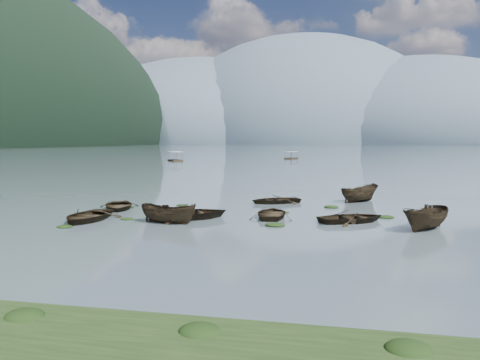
% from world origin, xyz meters
% --- Properties ---
extents(ground_plane, '(2400.00, 2400.00, 0.00)m').
position_xyz_m(ground_plane, '(0.00, 0.00, 0.00)').
color(ground_plane, '#515F65').
extents(near_shore, '(60.00, 6.00, 0.50)m').
position_xyz_m(near_shore, '(0.00, -14.00, 0.00)').
color(near_shore, black).
rests_on(near_shore, ground).
extents(haze_mtn_a, '(520.00, 520.00, 280.00)m').
position_xyz_m(haze_mtn_a, '(-260.00, 900.00, 0.00)').
color(haze_mtn_a, '#475666').
rests_on(haze_mtn_a, ground).
extents(haze_mtn_b, '(520.00, 520.00, 340.00)m').
position_xyz_m(haze_mtn_b, '(-60.00, 900.00, 0.00)').
color(haze_mtn_b, '#475666').
rests_on(haze_mtn_b, ground).
extents(haze_mtn_c, '(520.00, 520.00, 260.00)m').
position_xyz_m(haze_mtn_c, '(140.00, 900.00, 0.00)').
color(haze_mtn_c, '#475666').
rests_on(haze_mtn_c, ground).
extents(rowboat_0, '(3.41, 4.71, 0.96)m').
position_xyz_m(rowboat_0, '(-8.02, 3.46, 0.00)').
color(rowboat_0, black).
rests_on(rowboat_0, ground).
extents(rowboat_1, '(6.26, 5.75, 1.06)m').
position_xyz_m(rowboat_1, '(-2.03, 5.47, 0.00)').
color(rowboat_1, black).
rests_on(rowboat_1, ground).
extents(rowboat_2, '(4.03, 2.19, 1.47)m').
position_xyz_m(rowboat_2, '(-2.68, 3.64, 0.00)').
color(rowboat_2, black).
rests_on(rowboat_2, ground).
extents(rowboat_3, '(3.16, 4.23, 0.84)m').
position_xyz_m(rowboat_3, '(3.15, 7.25, 0.00)').
color(rowboat_3, black).
rests_on(rowboat_3, ground).
extents(rowboat_4, '(5.23, 4.77, 0.89)m').
position_xyz_m(rowboat_4, '(8.24, 6.37, 0.00)').
color(rowboat_4, black).
rests_on(rowboat_4, ground).
extents(rowboat_5, '(3.67, 4.25, 1.59)m').
position_xyz_m(rowboat_5, '(12.26, 4.58, 0.00)').
color(rowboat_5, black).
rests_on(rowboat_5, ground).
extents(rowboat_6, '(4.37, 5.01, 0.87)m').
position_xyz_m(rowboat_6, '(-8.41, 8.50, 0.00)').
color(rowboat_6, black).
rests_on(rowboat_6, ground).
extents(rowboat_7, '(5.02, 4.60, 0.85)m').
position_xyz_m(rowboat_7, '(2.46, 14.24, 0.00)').
color(rowboat_7, black).
rests_on(rowboat_7, ground).
extents(rowboat_8, '(3.94, 4.18, 1.61)m').
position_xyz_m(rowboat_8, '(9.13, 16.44, 0.00)').
color(rowboat_8, black).
rests_on(rowboat_8, ground).
extents(weed_clump_0, '(0.95, 0.78, 0.21)m').
position_xyz_m(weed_clump_0, '(-8.07, 1.05, 0.00)').
color(weed_clump_0, black).
rests_on(weed_clump_0, ground).
extents(weed_clump_1, '(0.88, 0.70, 0.19)m').
position_xyz_m(weed_clump_1, '(-5.76, 4.36, 0.00)').
color(weed_clump_1, black).
rests_on(weed_clump_1, ground).
extents(weed_clump_2, '(1.18, 0.94, 0.26)m').
position_xyz_m(weed_clump_2, '(3.78, 4.01, 0.00)').
color(weed_clump_2, black).
rests_on(weed_clump_2, ground).
extents(weed_clump_3, '(0.79, 0.67, 0.18)m').
position_xyz_m(weed_clump_3, '(3.70, 9.19, 0.00)').
color(weed_clump_3, black).
rests_on(weed_clump_3, ground).
extents(weed_clump_4, '(1.06, 0.84, 0.22)m').
position_xyz_m(weed_clump_4, '(10.46, 8.42, 0.00)').
color(weed_clump_4, black).
rests_on(weed_clump_4, ground).
extents(weed_clump_5, '(1.19, 0.96, 0.25)m').
position_xyz_m(weed_clump_5, '(-8.12, 9.14, 0.00)').
color(weed_clump_5, black).
rests_on(weed_clump_5, ground).
extents(weed_clump_6, '(0.94, 0.78, 0.20)m').
position_xyz_m(weed_clump_6, '(-4.36, 11.07, 0.00)').
color(weed_clump_6, black).
rests_on(weed_clump_6, ground).
extents(weed_clump_7, '(1.11, 0.88, 0.24)m').
position_xyz_m(weed_clump_7, '(6.92, 12.38, 0.00)').
color(weed_clump_7, black).
rests_on(weed_clump_7, ground).
extents(pontoon_left, '(5.39, 6.31, 2.28)m').
position_xyz_m(pontoon_left, '(-32.47, 88.03, 0.00)').
color(pontoon_left, black).
rests_on(pontoon_left, ground).
extents(pontoon_centre, '(3.62, 5.56, 1.98)m').
position_xyz_m(pontoon_centre, '(-5.56, 108.86, 0.00)').
color(pontoon_centre, black).
rests_on(pontoon_centre, ground).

